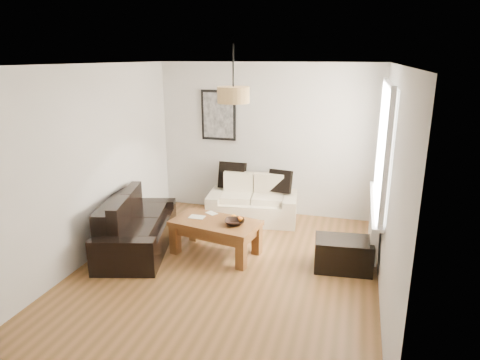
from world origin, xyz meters
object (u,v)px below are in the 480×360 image
(sofa_leather, at_px, (137,225))
(ottoman, at_px, (343,254))
(loveseat_cream, at_px, (253,199))
(coffee_table, at_px, (216,237))

(sofa_leather, height_order, ottoman, sofa_leather)
(loveseat_cream, distance_m, sofa_leather, 2.03)
(coffee_table, bearing_deg, ottoman, 0.79)
(coffee_table, bearing_deg, loveseat_cream, 82.55)
(loveseat_cream, height_order, ottoman, loveseat_cream)
(loveseat_cream, distance_m, ottoman, 2.08)
(loveseat_cream, relative_size, ottoman, 2.01)
(ottoman, bearing_deg, coffee_table, -179.21)
(loveseat_cream, height_order, sofa_leather, sofa_leather)
(sofa_leather, xyz_separation_m, coffee_table, (1.14, 0.17, -0.13))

